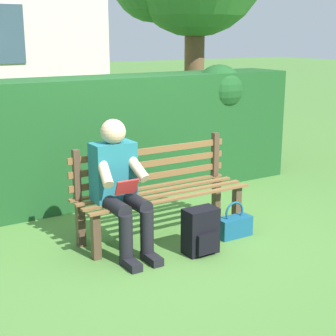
{
  "coord_description": "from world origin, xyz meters",
  "views": [
    {
      "loc": [
        2.38,
        3.97,
        1.87
      ],
      "look_at": [
        0.0,
        0.1,
        0.69
      ],
      "focal_mm": 54.98,
      "sensor_mm": 36.0,
      "label": 1
    }
  ],
  "objects": [
    {
      "name": "handbag",
      "position": [
        -0.56,
        0.38,
        0.11
      ],
      "size": [
        0.34,
        0.15,
        0.35
      ],
      "color": "navy",
      "rests_on": "ground"
    },
    {
      "name": "backpack",
      "position": [
        -0.07,
        0.53,
        0.2
      ],
      "size": [
        0.3,
        0.26,
        0.41
      ],
      "color": "black",
      "rests_on": "ground"
    },
    {
      "name": "ground",
      "position": [
        0.0,
        0.0,
        0.0
      ],
      "size": [
        60.0,
        60.0,
        0.0
      ],
      "primitive_type": "plane",
      "color": "#477533"
    },
    {
      "name": "person_seated",
      "position": [
        0.49,
        0.1,
        0.62
      ],
      "size": [
        0.44,
        0.73,
        1.17
      ],
      "color": "#1E6672",
      "rests_on": "ground"
    },
    {
      "name": "hedge_backdrop",
      "position": [
        -0.27,
        -1.38,
        0.74
      ],
      "size": [
        4.56,
        0.76,
        1.51
      ],
      "color": "#19471E",
      "rests_on": "ground"
    },
    {
      "name": "park_bench",
      "position": [
        0.0,
        -0.08,
        0.44
      ],
      "size": [
        1.69,
        0.5,
        0.89
      ],
      "color": "#4C3828",
      "rests_on": "ground"
    }
  ]
}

